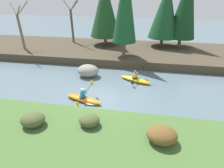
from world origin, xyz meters
name	(u,v)px	position (x,y,z in m)	size (l,w,h in m)	color
ground_plane	(104,99)	(0.00, 0.00, 0.00)	(90.00, 90.00, 0.00)	slate
riverbank_near	(75,163)	(0.00, -5.64, 0.39)	(44.00, 6.79, 0.78)	#476B33
riverbank_far	(121,52)	(0.00, 9.85, 0.41)	(44.00, 8.47, 0.82)	#473D2D
conifer_tree_far_left	(105,9)	(-2.22, 11.22, 5.00)	(3.61, 3.61, 7.31)	brown
conifer_tree_left	(125,3)	(0.54, 7.18, 5.81)	(2.35, 2.35, 8.53)	brown
conifer_tree_mid_left	(166,10)	(4.64, 11.69, 4.90)	(3.43, 3.43, 7.11)	brown
conifer_tree_centre	(186,4)	(6.73, 11.69, 5.53)	(3.05, 3.05, 8.36)	brown
bare_tree_upstream	(20,28)	(-11.12, 7.84, 3.18)	(2.80, 2.76, 5.00)	#7A664C
bare_tree_mid_upstream	(72,22)	(-6.55, 11.65, 3.35)	(2.99, 2.95, 5.37)	brown
shrub_clump_nearest	(33,119)	(-2.70, -4.13, 1.11)	(1.22, 1.02, 0.66)	#4C562D
shrub_clump_second	(89,120)	(0.06, -3.67, 1.06)	(1.05, 0.87, 0.57)	#4C562D
shrub_clump_third	(162,135)	(3.50, -4.16, 1.14)	(1.34, 1.11, 0.72)	brown
kayaker_lead	(136,79)	(2.04, 3.09, 0.22)	(2.72, 1.98, 1.20)	yellow
kayaker_middle	(85,99)	(-1.22, -0.55, 0.20)	(2.78, 2.04, 1.20)	orange
boulder_midstream	(88,71)	(-2.19, 3.44, 0.54)	(1.90, 1.49, 1.07)	gray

